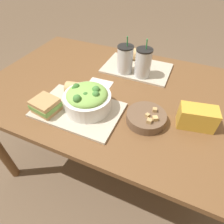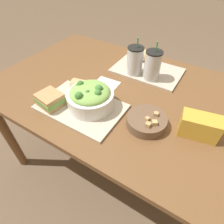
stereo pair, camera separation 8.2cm
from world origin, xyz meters
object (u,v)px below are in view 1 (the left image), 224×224
(soup_bowl, at_px, (146,117))
(drink_cup_dark, at_px, (125,60))
(napkin_folded, at_px, (100,84))
(baguette_far, at_px, (133,54))
(baguette_near, at_px, (78,89))
(drink_cup_red, at_px, (143,64))
(sandwich_near, at_px, (46,105))
(chip_bag, at_px, (197,117))
(salad_bowl, at_px, (87,99))

(soup_bowl, relative_size, drink_cup_dark, 0.81)
(drink_cup_dark, distance_m, napkin_folded, 0.20)
(soup_bowl, xyz_separation_m, baguette_far, (-0.24, 0.52, 0.02))
(baguette_near, distance_m, drink_cup_red, 0.40)
(sandwich_near, relative_size, drink_cup_red, 0.59)
(baguette_near, xyz_separation_m, drink_cup_dark, (0.14, 0.31, 0.04))
(chip_bag, bearing_deg, drink_cup_dark, 136.58)
(chip_bag, distance_m, napkin_folded, 0.54)
(soup_bowl, xyz_separation_m, drink_cup_dark, (-0.24, 0.34, 0.06))
(soup_bowl, xyz_separation_m, napkin_folded, (-0.32, 0.18, -0.02))
(salad_bowl, xyz_separation_m, baguette_far, (0.04, 0.55, -0.02))
(chip_bag, bearing_deg, sandwich_near, -174.46)
(salad_bowl, xyz_separation_m, napkin_folded, (-0.04, 0.21, -0.07))
(drink_cup_red, bearing_deg, baguette_near, -128.16)
(soup_bowl, height_order, drink_cup_red, drink_cup_red)
(salad_bowl, bearing_deg, chip_bag, 11.42)
(baguette_far, bearing_deg, drink_cup_dark, 178.56)
(salad_bowl, bearing_deg, drink_cup_red, 68.17)
(salad_bowl, height_order, soup_bowl, salad_bowl)
(baguette_near, height_order, drink_cup_red, drink_cup_red)
(sandwich_near, bearing_deg, napkin_folded, 76.60)
(salad_bowl, xyz_separation_m, soup_bowl, (0.28, 0.03, -0.04))
(salad_bowl, bearing_deg, sandwich_near, -150.60)
(baguette_near, height_order, drink_cup_dark, drink_cup_dark)
(salad_bowl, height_order, drink_cup_dark, drink_cup_dark)
(salad_bowl, bearing_deg, baguette_far, 86.35)
(soup_bowl, xyz_separation_m, sandwich_near, (-0.45, -0.13, 0.02))
(sandwich_near, relative_size, baguette_far, 1.13)
(sandwich_near, bearing_deg, baguette_far, 81.11)
(sandwich_near, height_order, drink_cup_dark, drink_cup_dark)
(drink_cup_dark, bearing_deg, sandwich_near, -114.24)
(baguette_far, height_order, drink_cup_dark, drink_cup_dark)
(salad_bowl, distance_m, baguette_near, 0.12)
(baguette_near, bearing_deg, soup_bowl, -106.23)
(salad_bowl, height_order, baguette_near, salad_bowl)
(chip_bag, bearing_deg, drink_cup_red, 128.82)
(soup_bowl, height_order, chip_bag, chip_bag)
(sandwich_near, relative_size, chip_bag, 0.78)
(soup_bowl, bearing_deg, drink_cup_red, 110.25)
(soup_bowl, bearing_deg, baguette_near, 175.34)
(baguette_far, bearing_deg, salad_bowl, 172.59)
(baguette_near, relative_size, drink_cup_red, 0.57)
(baguette_far, distance_m, napkin_folded, 0.35)
(sandwich_near, xyz_separation_m, baguette_near, (0.08, 0.16, 0.00))
(salad_bowl, bearing_deg, drink_cup_dark, 83.66)
(sandwich_near, xyz_separation_m, baguette_far, (0.21, 0.65, 0.00))
(sandwich_near, relative_size, baguette_near, 1.03)
(salad_bowl, relative_size, chip_bag, 1.33)
(salad_bowl, relative_size, napkin_folded, 1.59)
(salad_bowl, bearing_deg, baguette_near, 145.37)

